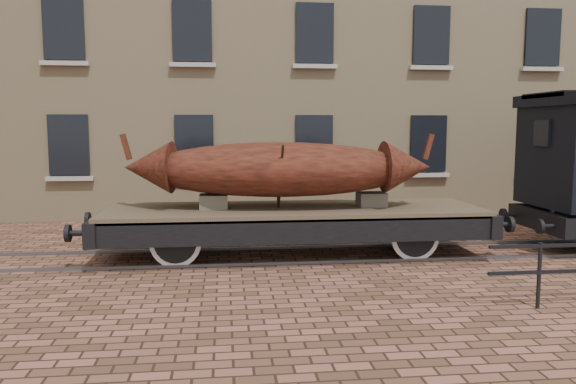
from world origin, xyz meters
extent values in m
plane|color=#4D3223|center=(0.00, 0.00, 0.00)|extent=(90.00, 90.00, 0.00)
cube|color=#CDB182|center=(3.00, 10.00, 7.00)|extent=(40.00, 10.00, 14.00)
cube|color=black|center=(-6.00, 4.96, 2.20)|extent=(1.10, 0.12, 1.70)
cube|color=#A39F98|center=(-6.00, 4.90, 1.25)|extent=(1.30, 0.18, 0.12)
cube|color=black|center=(-2.50, 4.96, 2.20)|extent=(1.10, 0.12, 1.70)
cube|color=#A39F98|center=(-2.50, 4.90, 1.25)|extent=(1.30, 0.18, 0.12)
cube|color=black|center=(1.00, 4.96, 2.20)|extent=(1.10, 0.12, 1.70)
cube|color=#A39F98|center=(1.00, 4.90, 1.25)|extent=(1.30, 0.18, 0.12)
cube|color=black|center=(4.50, 4.96, 2.20)|extent=(1.10, 0.12, 1.70)
cube|color=#A39F98|center=(4.50, 4.90, 1.25)|extent=(1.30, 0.18, 0.12)
cube|color=black|center=(8.00, 4.96, 2.20)|extent=(1.10, 0.12, 1.70)
cube|color=#A39F98|center=(8.00, 4.90, 1.25)|extent=(1.30, 0.18, 0.12)
cube|color=black|center=(-6.00, 4.96, 5.40)|extent=(1.10, 0.12, 1.70)
cube|color=#A39F98|center=(-6.00, 4.90, 4.45)|extent=(1.30, 0.18, 0.12)
cube|color=black|center=(-2.50, 4.96, 5.40)|extent=(1.10, 0.12, 1.70)
cube|color=#A39F98|center=(-2.50, 4.90, 4.45)|extent=(1.30, 0.18, 0.12)
cube|color=black|center=(1.00, 4.96, 5.40)|extent=(1.10, 0.12, 1.70)
cube|color=#A39F98|center=(1.00, 4.90, 4.45)|extent=(1.30, 0.18, 0.12)
cube|color=black|center=(4.50, 4.96, 5.40)|extent=(1.10, 0.12, 1.70)
cube|color=#A39F98|center=(4.50, 4.90, 4.45)|extent=(1.30, 0.18, 0.12)
cube|color=black|center=(8.00, 4.96, 5.40)|extent=(1.10, 0.12, 1.70)
cube|color=#A39F98|center=(8.00, 4.90, 4.45)|extent=(1.30, 0.18, 0.12)
cube|color=#59595E|center=(0.00, -0.72, 0.03)|extent=(30.00, 0.08, 0.06)
cube|color=#59595E|center=(0.00, 0.72, 0.03)|extent=(30.00, 0.08, 0.06)
cylinder|color=black|center=(3.00, -3.80, 0.50)|extent=(0.06, 0.06, 1.00)
cube|color=brown|center=(-0.22, 0.00, 0.97)|extent=(7.77, 2.28, 0.12)
cube|color=black|center=(-0.22, -1.06, 0.72)|extent=(7.77, 0.17, 0.47)
cube|color=black|center=(-0.22, 1.06, 0.72)|extent=(7.77, 0.17, 0.47)
cube|color=black|center=(-4.10, 0.00, 0.72)|extent=(0.23, 2.38, 0.47)
cylinder|color=black|center=(-4.39, -0.78, 0.72)|extent=(0.36, 0.10, 0.10)
cylinder|color=black|center=(-4.57, -0.78, 0.72)|extent=(0.08, 0.33, 0.33)
cylinder|color=black|center=(-4.39, 0.78, 0.72)|extent=(0.36, 0.10, 0.10)
cylinder|color=black|center=(-4.57, 0.78, 0.72)|extent=(0.08, 0.33, 0.33)
cube|color=black|center=(3.66, 0.00, 0.72)|extent=(0.23, 2.38, 0.47)
cylinder|color=black|center=(3.95, -0.78, 0.72)|extent=(0.36, 0.10, 0.10)
cylinder|color=black|center=(4.13, -0.78, 0.72)|extent=(0.08, 0.33, 0.33)
cylinder|color=black|center=(3.95, 0.78, 0.72)|extent=(0.36, 0.10, 0.10)
cylinder|color=black|center=(4.13, 0.78, 0.72)|extent=(0.08, 0.33, 0.33)
cylinder|color=black|center=(-2.60, 0.00, 0.50)|extent=(0.10, 1.97, 0.10)
cylinder|color=white|center=(-2.60, -0.72, 0.50)|extent=(0.99, 0.07, 0.99)
cylinder|color=black|center=(-2.60, -0.72, 0.50)|extent=(0.82, 0.10, 0.82)
cube|color=black|center=(-2.60, -0.84, 0.75)|extent=(0.93, 0.08, 0.10)
cylinder|color=white|center=(-2.60, 0.72, 0.50)|extent=(0.99, 0.07, 0.99)
cylinder|color=black|center=(-2.60, 0.72, 0.50)|extent=(0.82, 0.10, 0.82)
cube|color=black|center=(-2.60, 0.84, 0.75)|extent=(0.93, 0.08, 0.10)
cylinder|color=black|center=(2.16, 0.00, 0.50)|extent=(0.10, 1.97, 0.10)
cylinder|color=white|center=(2.16, -0.72, 0.50)|extent=(0.99, 0.07, 0.99)
cylinder|color=black|center=(2.16, -0.72, 0.50)|extent=(0.82, 0.10, 0.82)
cube|color=black|center=(2.16, -0.84, 0.75)|extent=(0.93, 0.08, 0.10)
cylinder|color=white|center=(2.16, 0.72, 0.50)|extent=(0.99, 0.07, 0.99)
cylinder|color=black|center=(2.16, 0.72, 0.50)|extent=(0.82, 0.10, 0.82)
cube|color=black|center=(2.16, 0.84, 0.75)|extent=(0.93, 0.08, 0.10)
cube|color=black|center=(-0.22, 0.00, 0.57)|extent=(4.14, 0.06, 0.06)
cube|color=#645E52|center=(-1.88, 0.00, 1.18)|extent=(0.57, 0.52, 0.29)
cube|color=#645E52|center=(1.44, 0.00, 1.18)|extent=(0.57, 0.52, 0.29)
ellipsoid|color=maroon|center=(-0.54, 0.00, 1.83)|extent=(5.75, 2.20, 1.13)
cone|color=maroon|center=(-3.20, 0.22, 1.88)|extent=(1.05, 1.14, 1.07)
cube|color=maroon|center=(-3.63, 0.25, 2.30)|extent=(0.23, 0.13, 0.54)
cone|color=maroon|center=(2.12, -0.22, 1.88)|extent=(1.05, 1.14, 1.07)
cube|color=maroon|center=(2.56, -0.25, 2.30)|extent=(0.23, 0.13, 0.54)
cylinder|color=black|center=(-0.54, -0.46, 1.70)|extent=(0.05, 0.96, 1.36)
cylinder|color=black|center=(-0.54, 0.46, 1.70)|extent=(0.05, 0.96, 1.36)
cube|color=black|center=(5.22, 0.00, 0.67)|extent=(0.21, 2.29, 0.43)
cylinder|color=black|center=(4.79, -0.76, 0.67)|extent=(0.08, 0.30, 0.30)
cylinder|color=black|center=(4.79, 0.76, 0.67)|extent=(0.08, 0.30, 0.30)
cylinder|color=white|center=(6.27, 0.72, 0.46)|extent=(0.91, 0.07, 0.91)
cylinder|color=black|center=(6.27, 0.72, 0.46)|extent=(0.75, 0.10, 0.75)
cube|color=black|center=(5.20, 0.00, 2.57)|extent=(0.08, 0.57, 0.57)
camera|label=1|loc=(-1.65, -11.49, 2.70)|focal=35.00mm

